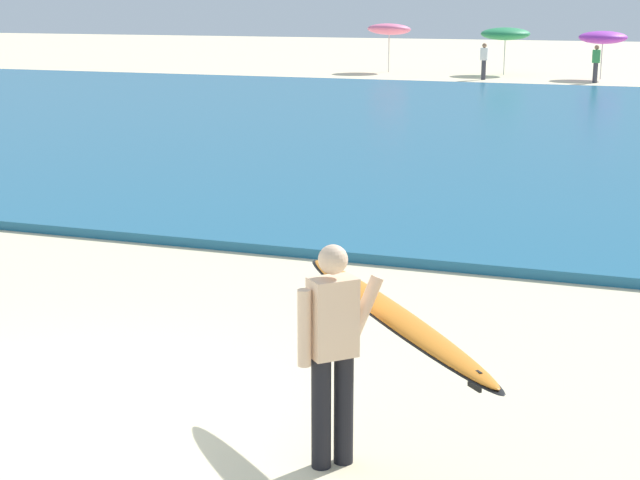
# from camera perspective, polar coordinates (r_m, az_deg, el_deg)

# --- Properties ---
(ground_plane) EXTENTS (160.00, 160.00, 0.00)m
(ground_plane) POSITION_cam_1_polar(r_m,az_deg,el_deg) (8.56, -14.78, -10.38)
(ground_plane) COLOR beige
(sea) EXTENTS (120.00, 28.00, 0.14)m
(sea) POSITION_cam_1_polar(r_m,az_deg,el_deg) (26.69, 9.83, 6.41)
(sea) COLOR #1E6084
(sea) RESTS_ON ground
(surfer_with_board) EXTENTS (2.25, 2.27, 1.73)m
(surfer_with_board) POSITION_cam_1_polar(r_m,az_deg,el_deg) (7.35, 2.56, -5.33)
(surfer_with_board) COLOR black
(surfer_with_board) RESTS_ON ground
(beach_umbrella_0) EXTENTS (2.08, 2.12, 2.39)m
(beach_umbrella_0) POSITION_cam_1_polar(r_m,az_deg,el_deg) (48.07, 4.06, 12.17)
(beach_umbrella_0) COLOR beige
(beach_umbrella_0) RESTS_ON ground
(beach_umbrella_1) EXTENTS (2.27, 2.28, 2.18)m
(beach_umbrella_1) POSITION_cam_1_polar(r_m,az_deg,el_deg) (47.05, 10.76, 11.73)
(beach_umbrella_1) COLOR beige
(beach_umbrella_1) RESTS_ON ground
(beach_umbrella_2) EXTENTS (2.09, 2.09, 2.09)m
(beach_umbrella_2) POSITION_cam_1_polar(r_m,az_deg,el_deg) (45.39, 16.18, 11.28)
(beach_umbrella_2) COLOR beige
(beach_umbrella_2) RESTS_ON ground
(beachgoer_near_row_left) EXTENTS (0.32, 0.20, 1.58)m
(beachgoer_near_row_left) POSITION_cam_1_polar(r_m,az_deg,el_deg) (43.25, 15.80, 9.92)
(beachgoer_near_row_left) COLOR #383842
(beachgoer_near_row_left) RESTS_ON ground
(beachgoer_near_row_mid) EXTENTS (0.32, 0.20, 1.58)m
(beachgoer_near_row_mid) POSITION_cam_1_polar(r_m,az_deg,el_deg) (43.98, 9.54, 10.31)
(beachgoer_near_row_mid) COLOR #383842
(beachgoer_near_row_mid) RESTS_ON ground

